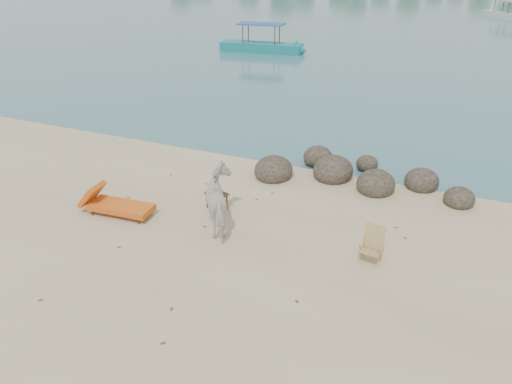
% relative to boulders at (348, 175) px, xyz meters
% --- Properties ---
extents(boulders, '(6.42, 2.94, 0.92)m').
position_rel_boulders_xyz_m(boulders, '(0.00, 0.00, 0.00)').
color(boulders, '#2C261D').
rests_on(boulders, ground).
extents(cow, '(1.73, 1.92, 1.51)m').
position_rel_boulders_xyz_m(cow, '(-2.19, -4.08, 0.56)').
color(cow, beige).
rests_on(cow, ground).
extents(side_table, '(0.66, 0.52, 0.47)m').
position_rel_boulders_xyz_m(side_table, '(-2.79, -3.25, 0.04)').
color(side_table, '#352215').
rests_on(side_table, ground).
extents(lounge_chair, '(2.23, 0.93, 0.65)m').
position_rel_boulders_xyz_m(lounge_chair, '(-4.98, -4.56, 0.14)').
color(lounge_chair, orange).
rests_on(lounge_chair, ground).
extents(deck_chair, '(0.57, 0.62, 0.81)m').
position_rel_boulders_xyz_m(deck_chair, '(1.57, -4.11, 0.22)').
color(deck_chair, tan).
rests_on(deck_chair, ground).
extents(boat_near, '(6.33, 2.07, 3.03)m').
position_rel_boulders_xyz_m(boat_near, '(-10.63, 18.09, 1.32)').
color(boat_near, '#14777E').
rests_on(boat_near, water).
extents(boat_mid, '(4.46, 4.95, 2.66)m').
position_rel_boulders_xyz_m(boat_mid, '(4.61, 44.10, 1.14)').
color(boat_mid, '#BBBBB7').
rests_on(boat_mid, water).
extents(dead_leaves, '(7.71, 6.59, 0.00)m').
position_rel_boulders_xyz_m(dead_leaves, '(-2.11, -4.36, -0.19)').
color(dead_leaves, brown).
rests_on(dead_leaves, ground).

